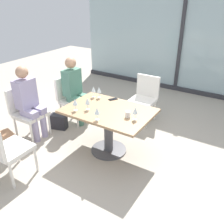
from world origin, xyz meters
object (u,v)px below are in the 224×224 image
object	(u,v)px
dining_table_main	(108,120)
wine_glass_5	(135,111)
wine_glass_0	(88,101)
coffee_cup	(128,114)
person_side_end	(29,100)
cell_phone_on_table	(113,99)
wine_glass_2	(99,90)
chair_far_left	(71,97)
handbag_0	(8,140)
chair_side_end	(26,109)
handbag_1	(59,122)
wine_glass_4	(75,102)
chair_near_window	(144,96)
person_far_left	(75,88)
wine_glass_3	(93,89)
wine_glass_1	(97,111)
chair_front_left	(4,148)

from	to	relation	value
dining_table_main	wine_glass_5	xyz separation A→B (m)	(0.47, -0.06, 0.31)
wine_glass_0	coffee_cup	bearing A→B (deg)	9.31
person_side_end	coffee_cup	distance (m)	1.73
cell_phone_on_table	wine_glass_2	bearing A→B (deg)	-136.60
chair_far_left	wine_glass_2	size ratio (longest dim) A/B	4.70
handbag_0	cell_phone_on_table	bearing A→B (deg)	56.07
cell_phone_on_table	person_side_end	bearing A→B (deg)	-120.02
chair_side_end	cell_phone_on_table	distance (m)	1.51
wine_glass_5	handbag_1	bearing A→B (deg)	174.48
person_side_end	coffee_cup	xyz separation A→B (m)	(1.71, 0.28, 0.08)
person_side_end	handbag_0	size ratio (longest dim) A/B	4.20
person_side_end	coffee_cup	size ratio (longest dim) A/B	14.00
person_side_end	wine_glass_4	bearing A→B (deg)	3.61
chair_side_end	chair_near_window	distance (m)	2.16
chair_near_window	wine_glass_4	distance (m)	1.63
handbag_0	wine_glass_4	bearing A→B (deg)	41.26
person_far_left	wine_glass_3	xyz separation A→B (m)	(0.59, -0.22, 0.16)
person_side_end	wine_glass_5	distance (m)	1.85
wine_glass_3	person_far_left	bearing A→B (deg)	159.83
person_side_end	wine_glass_0	world-z (taller)	person_side_end
chair_side_end	coffee_cup	distance (m)	1.86
chair_side_end	wine_glass_2	size ratio (longest dim) A/B	4.70
chair_near_window	person_side_end	size ratio (longest dim) A/B	0.69
coffee_cup	wine_glass_3	bearing A→B (deg)	158.15
wine_glass_1	wine_glass_4	xyz separation A→B (m)	(-0.44, 0.07, 0.00)
cell_phone_on_table	handbag_1	distance (m)	1.21
wine_glass_4	handbag_0	distance (m)	1.35
wine_glass_2	wine_glass_5	bearing A→B (deg)	-23.10
dining_table_main	chair_side_end	xyz separation A→B (m)	(-1.46, -0.33, -0.05)
chair_near_window	person_side_end	bearing A→B (deg)	-130.32
chair_side_end	wine_glass_3	bearing A→B (deg)	31.84
person_side_end	wine_glass_3	xyz separation A→B (m)	(0.88, 0.61, 0.16)
chair_front_left	person_side_end	size ratio (longest dim) A/B	0.69
chair_front_left	wine_glass_2	xyz separation A→B (m)	(0.41, 1.57, 0.37)
wine_glass_0	cell_phone_on_table	world-z (taller)	wine_glass_0
dining_table_main	person_side_end	distance (m)	1.40
wine_glass_1	handbag_0	size ratio (longest dim) A/B	0.62
dining_table_main	handbag_0	world-z (taller)	dining_table_main
chair_side_end	handbag_0	size ratio (longest dim) A/B	2.90
wine_glass_3	chair_near_window	bearing A→B (deg)	64.19
wine_glass_1	handbag_0	xyz separation A→B (m)	(-1.45, -0.46, -0.72)
dining_table_main	coffee_cup	bearing A→B (deg)	-8.27
wine_glass_3	handbag_1	world-z (taller)	wine_glass_3
chair_front_left	wine_glass_0	xyz separation A→B (m)	(0.52, 1.11, 0.37)
chair_near_window	cell_phone_on_table	xyz separation A→B (m)	(-0.14, -0.90, 0.24)
dining_table_main	chair_front_left	distance (m)	1.49
chair_far_left	wine_glass_4	bearing A→B (deg)	-44.87
coffee_cup	chair_far_left	bearing A→B (deg)	160.23
wine_glass_3	wine_glass_0	bearing A→B (deg)	-64.26
person_far_left	handbag_1	xyz separation A→B (m)	(-0.10, -0.40, -0.56)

